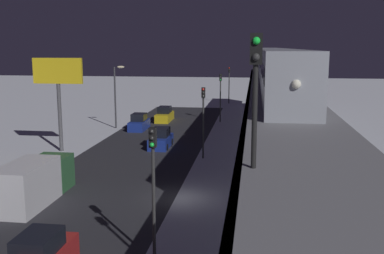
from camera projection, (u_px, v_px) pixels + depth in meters
name	position (u px, v px, depth m)	size (l,w,h in m)	color
ground_plane	(176.00, 198.00, 30.23)	(240.00, 240.00, 0.00)	silver
avenue_asphalt	(96.00, 195.00, 30.97)	(11.00, 90.78, 0.01)	#28282D
elevated_railway	(284.00, 119.00, 28.35)	(5.00, 90.78, 6.34)	slate
subway_train	(273.00, 64.00, 48.29)	(2.94, 55.47, 3.40)	#999EA8
rail_signal	(255.00, 78.00, 13.24)	(0.36, 0.41, 4.00)	black
sedan_blue	(161.00, 140.00, 45.39)	(1.91, 4.29, 1.97)	navy
sedan_blue_2	(139.00, 123.00, 55.05)	(1.80, 4.21, 1.97)	navy
sedan_yellow	(165.00, 115.00, 61.35)	(1.80, 4.75, 1.97)	gold
box_truck	(34.00, 182.00, 29.34)	(2.40, 7.40, 2.80)	#2D6038
traffic_light_near	(153.00, 175.00, 20.60)	(0.32, 0.44, 6.40)	#2D2D2D
traffic_light_mid	(203.00, 112.00, 40.31)	(0.32, 0.44, 6.40)	#2D2D2D
traffic_light_far	(220.00, 91.00, 60.02)	(0.32, 0.44, 6.40)	#2D2D2D
traffic_light_distant	(229.00, 80.00, 79.73)	(0.32, 0.44, 6.40)	#2D2D2D
commercial_billboard	(58.00, 80.00, 42.75)	(4.80, 0.36, 8.90)	#4C4C51
street_lamp_far	(117.00, 89.00, 55.33)	(1.35, 0.44, 7.65)	#38383D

